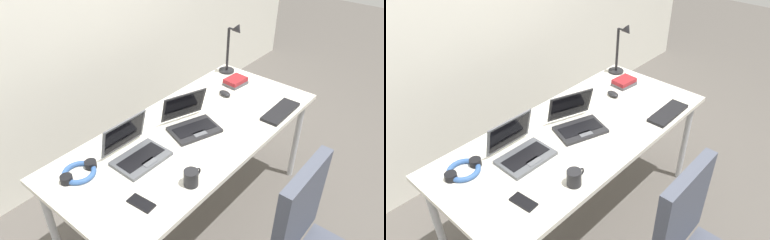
# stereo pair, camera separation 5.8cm
# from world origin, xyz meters

# --- Properties ---
(ground_plane) EXTENTS (12.00, 12.00, 0.00)m
(ground_plane) POSITION_xyz_m (0.00, 0.00, 0.00)
(ground_plane) COLOR #56514C
(wall_back) EXTENTS (6.00, 0.13, 2.60)m
(wall_back) POSITION_xyz_m (-0.00, 1.10, 1.30)
(wall_back) COLOR silver
(wall_back) RESTS_ON ground_plane
(desk) EXTENTS (1.80, 0.80, 0.74)m
(desk) POSITION_xyz_m (0.00, 0.00, 0.68)
(desk) COLOR silver
(desk) RESTS_ON ground_plane
(desk_lamp) EXTENTS (0.12, 0.18, 0.40)m
(desk_lamp) POSITION_xyz_m (0.80, 0.28, 0.94)
(desk_lamp) COLOR black
(desk_lamp) RESTS_ON desk
(laptop_near_lamp) EXTENTS (0.36, 0.35, 0.21)m
(laptop_near_lamp) POSITION_xyz_m (0.02, 0.03, 0.78)
(laptop_near_lamp) COLOR #232326
(laptop_near_lamp) RESTS_ON desk
(laptop_far_corner) EXTENTS (0.30, 0.26, 0.22)m
(laptop_far_corner) POSITION_xyz_m (-0.39, 0.08, 0.78)
(laptop_far_corner) COLOR #515459
(laptop_far_corner) RESTS_ON desk
(external_keyboard) EXTENTS (0.33, 0.12, 0.02)m
(external_keyboard) POSITION_xyz_m (0.53, -0.32, 0.75)
(external_keyboard) COLOR black
(external_keyboard) RESTS_ON desk
(computer_mouse) EXTENTS (0.07, 0.10, 0.03)m
(computer_mouse) POSITION_xyz_m (0.48, 0.10, 0.76)
(computer_mouse) COLOR black
(computer_mouse) RESTS_ON desk
(cell_phone) EXTENTS (0.08, 0.14, 0.01)m
(cell_phone) POSITION_xyz_m (-0.61, -0.20, 0.74)
(cell_phone) COLOR black
(cell_phone) RESTS_ON desk
(headphones) EXTENTS (0.21, 0.18, 0.04)m
(headphones) POSITION_xyz_m (-0.68, 0.20, 0.76)
(headphones) COLOR #335999
(headphones) RESTS_ON desk
(pill_bottle) EXTENTS (0.04, 0.04, 0.08)m
(pill_bottle) POSITION_xyz_m (0.25, 0.20, 0.78)
(pill_bottle) COLOR gold
(pill_bottle) RESTS_ON desk
(book_stack) EXTENTS (0.17, 0.14, 0.05)m
(book_stack) POSITION_xyz_m (0.66, 0.13, 0.77)
(book_stack) COLOR #4C4C51
(book_stack) RESTS_ON desk
(coffee_mug) EXTENTS (0.11, 0.08, 0.09)m
(coffee_mug) POSITION_xyz_m (-0.36, -0.29, 0.78)
(coffee_mug) COLOR black
(coffee_mug) RESTS_ON desk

